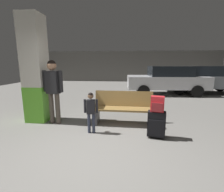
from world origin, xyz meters
TOP-DOWN VIEW (x-y plane):
  - ground_plane at (0.00, 4.00)m, footprint 18.00×18.00m
  - garage_back_wall at (0.00, 12.86)m, footprint 18.00×0.12m
  - structural_pillar at (-1.92, 1.76)m, footprint 0.57×0.57m
  - bench at (0.53, 1.69)m, footprint 1.61×0.57m
  - suitcase at (1.28, 0.89)m, footprint 0.41×0.29m
  - backpack_bright at (1.28, 0.89)m, footprint 0.31×0.24m
  - child at (-0.21, 1.01)m, footprint 0.33×0.19m
  - adult at (-1.35, 1.56)m, footprint 0.58×0.26m
  - parked_car_near at (2.74, 6.37)m, footprint 4.17×1.94m
  - parked_car_side at (4.86, 7.01)m, footprint 4.26×2.14m

SIDE VIEW (x-z plane):
  - ground_plane at x=0.00m, z-range -0.10..0.00m
  - suitcase at x=1.28m, z-range 0.02..0.62m
  - bench at x=0.53m, z-range 0.00..0.88m
  - child at x=-0.21m, z-range 0.11..1.09m
  - backpack_bright at x=1.28m, z-range 0.60..0.94m
  - parked_car_near at x=2.74m, z-range 0.05..1.56m
  - parked_car_side at x=4.86m, z-range 0.05..1.56m
  - adult at x=-1.35m, z-range 0.20..1.92m
  - garage_back_wall at x=0.00m, z-range 0.00..2.80m
  - structural_pillar at x=-1.92m, z-range -0.01..2.91m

